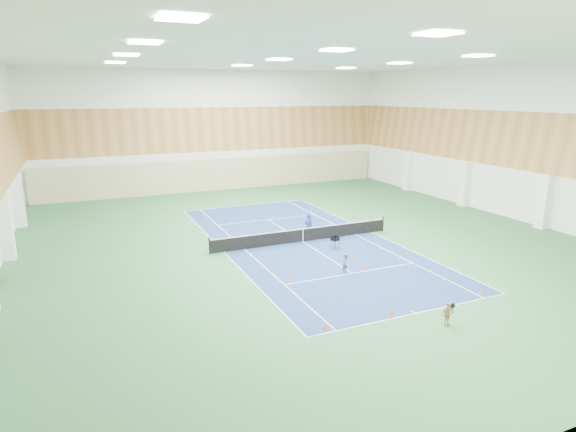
{
  "coord_description": "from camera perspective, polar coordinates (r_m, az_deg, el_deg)",
  "views": [
    {
      "loc": [
        -13.37,
        -27.86,
        9.67
      ],
      "look_at": [
        -1.24,
        -0.32,
        2.0
      ],
      "focal_mm": 30.0,
      "sensor_mm": 36.0,
      "label": 1
    }
  ],
  "objects": [
    {
      "name": "ground",
      "position": [
        32.38,
        1.78,
        -3.08
      ],
      "size": [
        40.0,
        40.0,
        0.0
      ],
      "primitive_type": "plane",
      "color": "#2A6339",
      "rests_on": "ground"
    },
    {
      "name": "room_shell",
      "position": [
        31.12,
        1.86,
        7.52
      ],
      "size": [
        36.0,
        40.0,
        12.0
      ],
      "primitive_type": null,
      "color": "white",
      "rests_on": "ground"
    },
    {
      "name": "wood_cladding",
      "position": [
        30.95,
        1.89,
        11.2
      ],
      "size": [
        36.0,
        40.0,
        8.0
      ],
      "primitive_type": null,
      "color": "#B67A43",
      "rests_on": "room_shell"
    },
    {
      "name": "ceiling_light_grid",
      "position": [
        30.98,
        1.96,
        18.46
      ],
      "size": [
        21.4,
        25.4,
        0.06
      ],
      "primitive_type": null,
      "color": "white",
      "rests_on": "room_shell"
    },
    {
      "name": "court_surface",
      "position": [
        32.38,
        1.78,
        -3.07
      ],
      "size": [
        10.97,
        23.77,
        0.01
      ],
      "primitive_type": "cube",
      "color": "navy",
      "rests_on": "ground"
    },
    {
      "name": "tennis_balls_scatter",
      "position": [
        32.37,
        1.78,
        -3.01
      ],
      "size": [
        10.57,
        22.77,
        0.07
      ],
      "primitive_type": null,
      "color": "#CFE026",
      "rests_on": "ground"
    },
    {
      "name": "tennis_net",
      "position": [
        32.22,
        1.79,
        -2.15
      ],
      "size": [
        12.8,
        0.1,
        1.1
      ],
      "primitive_type": null,
      "color": "black",
      "rests_on": "ground"
    },
    {
      "name": "back_curtain",
      "position": [
        50.11,
        -8.01,
        4.89
      ],
      "size": [
        35.4,
        0.16,
        3.2
      ],
      "primitive_type": "cube",
      "color": "#C6B793",
      "rests_on": "ground"
    },
    {
      "name": "coach",
      "position": [
        32.94,
        2.42,
        -1.17
      ],
      "size": [
        0.7,
        0.5,
        1.78
      ],
      "primitive_type": "imported",
      "rotation": [
        0.0,
        0.0,
        3.26
      ],
      "color": "navy",
      "rests_on": "ground"
    },
    {
      "name": "child_court",
      "position": [
        26.98,
        6.93,
        -5.56
      ],
      "size": [
        0.62,
        0.54,
        1.1
      ],
      "primitive_type": "imported",
      "rotation": [
        0.0,
        0.0,
        0.25
      ],
      "color": "gray",
      "rests_on": "ground"
    },
    {
      "name": "child_apron",
      "position": [
        22.05,
        18.37,
        -10.97
      ],
      "size": [
        0.63,
        0.27,
        1.07
      ],
      "primitive_type": "imported",
      "rotation": [
        0.0,
        0.0,
        0.02
      ],
      "color": "tan",
      "rests_on": "ground"
    },
    {
      "name": "ball_cart",
      "position": [
        31.02,
        5.59,
        -3.15
      ],
      "size": [
        0.61,
        0.61,
        0.81
      ],
      "primitive_type": null,
      "rotation": [
        0.0,
        0.0,
        0.4
      ],
      "color": "black",
      "rests_on": "ground"
    },
    {
      "name": "cone_svc_a",
      "position": [
        25.52,
        0.04,
        -7.69
      ],
      "size": [
        0.21,
        0.21,
        0.23
      ],
      "primitive_type": "cone",
      "color": "orange",
      "rests_on": "ground"
    },
    {
      "name": "cone_svc_b",
      "position": [
        26.08,
        5.3,
        -7.27
      ],
      "size": [
        0.19,
        0.19,
        0.21
      ],
      "primitive_type": "cone",
      "color": "#EF530C",
      "rests_on": "ground"
    },
    {
      "name": "cone_svc_c",
      "position": [
        27.72,
        9.05,
        -6.06
      ],
      "size": [
        0.2,
        0.2,
        0.22
      ],
      "primitive_type": "cone",
      "color": "#EE560C",
      "rests_on": "ground"
    },
    {
      "name": "cone_svc_d",
      "position": [
        29.08,
        13.77,
        -5.34
      ],
      "size": [
        0.19,
        0.19,
        0.21
      ],
      "primitive_type": "cone",
      "color": "#E03E0B",
      "rests_on": "ground"
    },
    {
      "name": "cone_base_a",
      "position": [
        20.9,
        4.45,
        -12.95
      ],
      "size": [
        0.21,
        0.21,
        0.23
      ],
      "primitive_type": "cone",
      "color": "#FE5B0D",
      "rests_on": "ground"
    },
    {
      "name": "cone_base_b",
      "position": [
        22.48,
        12.22,
        -11.19
      ],
      "size": [
        0.22,
        0.22,
        0.24
      ],
      "primitive_type": "cone",
      "color": "#F7490D",
      "rests_on": "ground"
    },
    {
      "name": "cone_base_c",
      "position": [
        23.45,
        18.34,
        -10.54
      ],
      "size": [
        0.2,
        0.2,
        0.22
      ],
      "primitive_type": "cone",
      "color": "#FF4D0D",
      "rests_on": "ground"
    },
    {
      "name": "cone_base_d",
      "position": [
        25.97,
        21.92,
        -8.38
      ],
      "size": [
        0.21,
        0.21,
        0.23
      ],
      "primitive_type": "cone",
      "color": "orange",
      "rests_on": "ground"
    }
  ]
}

